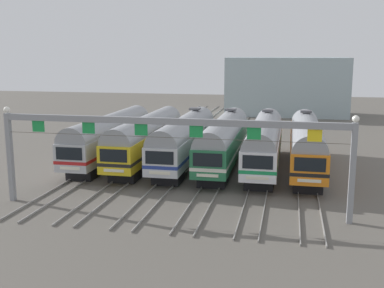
# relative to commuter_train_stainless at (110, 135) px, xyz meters

# --- Properties ---
(ground_plane) EXTENTS (160.00, 160.00, 0.00)m
(ground_plane) POSITION_rel_commuter_train_stainless_xyz_m (9.52, 0.01, -2.69)
(ground_plane) COLOR #5B564F
(track_bed) EXTENTS (20.55, 70.00, 0.15)m
(track_bed) POSITION_rel_commuter_train_stainless_xyz_m (9.52, 17.01, -2.61)
(track_bed) COLOR gray
(track_bed) RESTS_ON ground
(commuter_train_stainless) EXTENTS (2.88, 18.06, 4.77)m
(commuter_train_stainless) POSITION_rel_commuter_train_stainless_xyz_m (0.00, 0.00, 0.00)
(commuter_train_stainless) COLOR #B2B5BA
(commuter_train_stainless) RESTS_ON ground
(commuter_train_yellow) EXTENTS (2.88, 18.06, 4.77)m
(commuter_train_yellow) POSITION_rel_commuter_train_stainless_xyz_m (3.81, 0.00, 0.00)
(commuter_train_yellow) COLOR gold
(commuter_train_yellow) RESTS_ON ground
(commuter_train_silver) EXTENTS (2.88, 18.06, 5.05)m
(commuter_train_silver) POSITION_rel_commuter_train_stainless_xyz_m (7.62, 0.00, 0.00)
(commuter_train_silver) COLOR silver
(commuter_train_silver) RESTS_ON ground
(commuter_train_green) EXTENTS (2.88, 18.06, 5.05)m
(commuter_train_green) POSITION_rel_commuter_train_stainless_xyz_m (11.43, 0.00, 0.00)
(commuter_train_green) COLOR #236B42
(commuter_train_green) RESTS_ON ground
(commuter_train_white) EXTENTS (2.88, 18.06, 5.05)m
(commuter_train_white) POSITION_rel_commuter_train_stainless_xyz_m (15.23, 0.00, 0.00)
(commuter_train_white) COLOR white
(commuter_train_white) RESTS_ON ground
(commuter_train_orange) EXTENTS (2.88, 18.06, 5.05)m
(commuter_train_orange) POSITION_rel_commuter_train_stainless_xyz_m (19.04, 0.00, 0.00)
(commuter_train_orange) COLOR orange
(commuter_train_orange) RESTS_ON ground
(catenary_gantry) EXTENTS (24.28, 0.44, 6.97)m
(catenary_gantry) POSITION_rel_commuter_train_stainless_xyz_m (9.52, -13.49, 2.63)
(catenary_gantry) COLOR gray
(catenary_gantry) RESTS_ON ground
(maintenance_building) EXTENTS (20.75, 10.00, 9.97)m
(maintenance_building) POSITION_rel_commuter_train_stainless_xyz_m (16.73, 41.58, 2.30)
(maintenance_building) COLOR #9EB2B7
(maintenance_building) RESTS_ON ground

